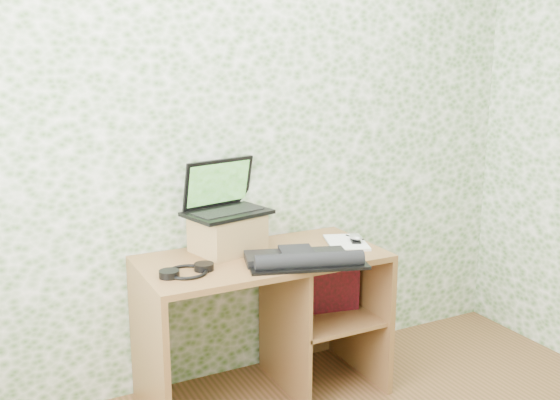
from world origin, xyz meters
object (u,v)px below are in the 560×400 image
keyboard (302,259)px  notepad (346,243)px  desk (274,302)px  laptop (224,201)px  riser (228,233)px

keyboard → notepad: keyboard is taller
desk → laptop: bearing=141.6°
desk → laptop: laptop is taller
notepad → laptop: bearing=-178.5°
riser → keyboard: bearing=-56.1°
keyboard → notepad: size_ratio=2.00×
desk → keyboard: (0.03, -0.23, 0.30)m
desk → keyboard: 0.38m
keyboard → riser: bearing=141.6°
keyboard → notepad: bearing=44.4°
desk → notepad: (0.40, -0.05, 0.28)m
riser → laptop: size_ratio=0.70×
keyboard → laptop: bearing=138.6°
keyboard → desk: bearing=116.0°
laptop → notepad: bearing=-32.7°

